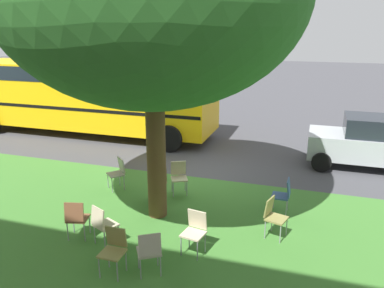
{
  "coord_description": "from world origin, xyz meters",
  "views": [
    {
      "loc": [
        -3.24,
        10.5,
        4.37
      ],
      "look_at": [
        -0.18,
        0.97,
        1.28
      ],
      "focal_mm": 36.3,
      "sensor_mm": 36.0,
      "label": 1
    }
  ],
  "objects_px": {
    "chair_6": "(179,175)",
    "school_bus": "(88,92)",
    "chair_0": "(114,247)",
    "chair_5": "(284,193)",
    "chair_2": "(195,229)",
    "chair_8": "(149,250)",
    "parked_car": "(371,142)",
    "chair_1": "(158,181)",
    "chair_9": "(103,223)",
    "chair_3": "(274,214)",
    "chair_7": "(76,217)",
    "chair_4": "(118,171)"
  },
  "relations": [
    {
      "from": "chair_0",
      "to": "chair_9",
      "type": "xyz_separation_m",
      "value": [
        0.67,
        -0.75,
        0.0
      ]
    },
    {
      "from": "chair_6",
      "to": "parked_car",
      "type": "relative_size",
      "value": 0.24
    },
    {
      "from": "chair_8",
      "to": "parked_car",
      "type": "relative_size",
      "value": 0.24
    },
    {
      "from": "chair_0",
      "to": "chair_2",
      "type": "xyz_separation_m",
      "value": [
        -1.2,
        -1.08,
        0.0
      ]
    },
    {
      "from": "chair_3",
      "to": "parked_car",
      "type": "distance_m",
      "value": 5.76
    },
    {
      "from": "chair_6",
      "to": "school_bus",
      "type": "bearing_deg",
      "value": -39.35
    },
    {
      "from": "chair_7",
      "to": "chair_6",
      "type": "bearing_deg",
      "value": -113.55
    },
    {
      "from": "chair_8",
      "to": "chair_9",
      "type": "bearing_deg",
      "value": -25.48
    },
    {
      "from": "chair_7",
      "to": "school_bus",
      "type": "bearing_deg",
      "value": -59.97
    },
    {
      "from": "chair_0",
      "to": "chair_6",
      "type": "xyz_separation_m",
      "value": [
        0.07,
        -3.68,
        0.0
      ]
    },
    {
      "from": "chair_0",
      "to": "chair_7",
      "type": "xyz_separation_m",
      "value": [
        1.32,
        -0.81,
        0.0
      ]
    },
    {
      "from": "chair_5",
      "to": "chair_6",
      "type": "xyz_separation_m",
      "value": [
        2.78,
        -0.35,
        0.0
      ]
    },
    {
      "from": "chair_6",
      "to": "chair_1",
      "type": "bearing_deg",
      "value": 55.11
    },
    {
      "from": "chair_4",
      "to": "chair_8",
      "type": "xyz_separation_m",
      "value": [
        -2.4,
        3.31,
        0.0
      ]
    },
    {
      "from": "chair_4",
      "to": "chair_5",
      "type": "distance_m",
      "value": 4.47
    },
    {
      "from": "chair_0",
      "to": "chair_1",
      "type": "distance_m",
      "value": 3.17
    },
    {
      "from": "chair_2",
      "to": "chair_8",
      "type": "bearing_deg",
      "value": 59.82
    },
    {
      "from": "chair_1",
      "to": "chair_0",
      "type": "bearing_deg",
      "value": 97.97
    },
    {
      "from": "chair_1",
      "to": "chair_3",
      "type": "relative_size",
      "value": 1.0
    },
    {
      "from": "chair_0",
      "to": "chair_8",
      "type": "distance_m",
      "value": 0.65
    },
    {
      "from": "chair_5",
      "to": "chair_3",
      "type": "bearing_deg",
      "value": 84.74
    },
    {
      "from": "chair_2",
      "to": "chair_5",
      "type": "height_order",
      "value": "same"
    },
    {
      "from": "chair_1",
      "to": "chair_6",
      "type": "xyz_separation_m",
      "value": [
        -0.37,
        -0.54,
        0.0
      ]
    },
    {
      "from": "chair_0",
      "to": "chair_3",
      "type": "height_order",
      "value": "same"
    },
    {
      "from": "chair_1",
      "to": "chair_6",
      "type": "bearing_deg",
      "value": -124.89
    },
    {
      "from": "chair_4",
      "to": "parked_car",
      "type": "distance_m",
      "value": 7.85
    },
    {
      "from": "chair_0",
      "to": "chair_5",
      "type": "relative_size",
      "value": 1.0
    },
    {
      "from": "chair_0",
      "to": "parked_car",
      "type": "bearing_deg",
      "value": -124.19
    },
    {
      "from": "chair_8",
      "to": "school_bus",
      "type": "height_order",
      "value": "school_bus"
    },
    {
      "from": "chair_6",
      "to": "chair_3",
      "type": "bearing_deg",
      "value": 150.54
    },
    {
      "from": "school_bus",
      "to": "chair_0",
      "type": "bearing_deg",
      "value": 124.28
    },
    {
      "from": "chair_5",
      "to": "school_bus",
      "type": "relative_size",
      "value": 0.08
    },
    {
      "from": "chair_4",
      "to": "chair_5",
      "type": "relative_size",
      "value": 1.0
    },
    {
      "from": "chair_1",
      "to": "chair_3",
      "type": "bearing_deg",
      "value": 162.3
    },
    {
      "from": "school_bus",
      "to": "chair_1",
      "type": "bearing_deg",
      "value": 135.49
    },
    {
      "from": "chair_9",
      "to": "parked_car",
      "type": "bearing_deg",
      "value": -130.56
    },
    {
      "from": "chair_5",
      "to": "chair_9",
      "type": "xyz_separation_m",
      "value": [
        3.38,
        2.58,
        0.0
      ]
    },
    {
      "from": "chair_1",
      "to": "chair_5",
      "type": "bearing_deg",
      "value": -176.57
    },
    {
      "from": "chair_8",
      "to": "chair_5",
      "type": "bearing_deg",
      "value": -122.82
    },
    {
      "from": "chair_1",
      "to": "school_bus",
      "type": "bearing_deg",
      "value": -44.51
    },
    {
      "from": "chair_3",
      "to": "chair_8",
      "type": "xyz_separation_m",
      "value": [
        1.96,
        2.05,
        0.0
      ]
    },
    {
      "from": "chair_0",
      "to": "chair_4",
      "type": "distance_m",
      "value": 3.86
    },
    {
      "from": "chair_7",
      "to": "chair_0",
      "type": "bearing_deg",
      "value": 148.58
    },
    {
      "from": "chair_1",
      "to": "chair_2",
      "type": "height_order",
      "value": "same"
    },
    {
      "from": "chair_2",
      "to": "chair_7",
      "type": "bearing_deg",
      "value": 6.23
    },
    {
      "from": "chair_0",
      "to": "chair_1",
      "type": "relative_size",
      "value": 1.0
    },
    {
      "from": "chair_1",
      "to": "chair_9",
      "type": "xyz_separation_m",
      "value": [
        0.23,
        2.39,
        0.0
      ]
    },
    {
      "from": "chair_7",
      "to": "parked_car",
      "type": "distance_m",
      "value": 9.15
    },
    {
      "from": "chair_0",
      "to": "chair_2",
      "type": "bearing_deg",
      "value": -137.96
    },
    {
      "from": "chair_0",
      "to": "chair_8",
      "type": "bearing_deg",
      "value": -168.93
    }
  ]
}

